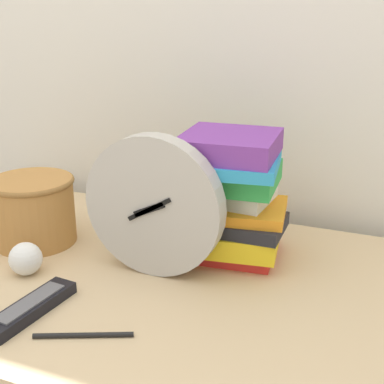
% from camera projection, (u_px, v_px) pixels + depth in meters
% --- Properties ---
extents(wall_back, '(6.00, 0.04, 2.40)m').
position_uv_depth(wall_back, '(212.00, 28.00, 1.24)').
color(wall_back, silver).
rests_on(wall_back, ground_plane).
extents(desk_clock, '(0.27, 0.04, 0.27)m').
position_uv_depth(desk_clock, '(154.00, 206.00, 0.98)').
color(desk_clock, '#B7B2A8').
rests_on(desk_clock, desk).
extents(book_stack, '(0.27, 0.22, 0.25)m').
position_uv_depth(book_stack, '(227.00, 196.00, 1.05)').
color(book_stack, red).
rests_on(book_stack, desk).
extents(basket, '(0.18, 0.18, 0.14)m').
position_uv_depth(basket, '(33.00, 208.00, 1.13)').
color(basket, '#B27A3D').
rests_on(basket, desk).
extents(tv_remote, '(0.06, 0.18, 0.02)m').
position_uv_depth(tv_remote, '(31.00, 308.00, 0.88)').
color(tv_remote, black).
rests_on(tv_remote, desk).
extents(crumpled_paper_ball, '(0.06, 0.06, 0.06)m').
position_uv_depth(crumpled_paper_ball, '(26.00, 259.00, 1.01)').
color(crumpled_paper_ball, white).
rests_on(crumpled_paper_ball, desk).
extents(pen, '(0.14, 0.07, 0.01)m').
position_uv_depth(pen, '(83.00, 335.00, 0.82)').
color(pen, black).
rests_on(pen, desk).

